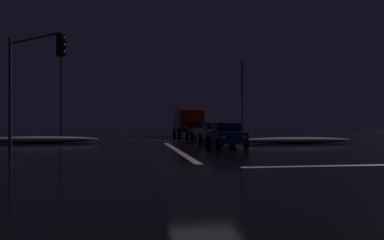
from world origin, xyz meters
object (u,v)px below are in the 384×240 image
(box_truck, at_px, (187,121))
(streetlamp_left_far, at_px, (61,86))
(sedan_white, at_px, (215,132))
(streetlamp_right_far, at_px, (242,91))
(traffic_signal_nw, at_px, (30,70))
(sedan_gray, at_px, (199,130))
(sedan_blue, at_px, (226,135))

(box_truck, relative_size, streetlamp_left_far, 0.87)
(sedan_white, relative_size, streetlamp_right_far, 0.49)
(sedan_white, height_order, streetlamp_right_far, streetlamp_right_far)
(traffic_signal_nw, relative_size, streetlamp_right_far, 0.72)
(sedan_gray, distance_m, traffic_signal_nw, 19.96)
(box_truck, bearing_deg, sedan_blue, -90.26)
(sedan_blue, bearing_deg, sedan_gray, 88.84)
(streetlamp_right_far, bearing_deg, traffic_signal_nw, -128.46)
(traffic_signal_nw, xyz_separation_m, streetlamp_left_far, (-2.09, 22.59, 1.05))
(streetlamp_right_far, relative_size, streetlamp_left_far, 0.93)
(traffic_signal_nw, relative_size, streetlamp_left_far, 0.67)
(sedan_blue, relative_size, sedan_gray, 1.00)
(box_truck, bearing_deg, sedan_gray, -88.68)
(sedan_white, height_order, streetlamp_left_far, streetlamp_left_far)
(box_truck, distance_m, streetlamp_right_far, 7.23)
(streetlamp_left_far, bearing_deg, sedan_gray, -26.36)
(sedan_gray, distance_m, box_truck, 6.99)
(sedan_white, height_order, traffic_signal_nw, traffic_signal_nw)
(box_truck, xyz_separation_m, traffic_signal_nw, (-11.56, -22.68, 2.69))
(sedan_blue, xyz_separation_m, streetlamp_right_far, (6.48, 19.01, 4.28))
(sedan_white, bearing_deg, box_truck, 91.33)
(streetlamp_right_far, bearing_deg, sedan_gray, -132.31)
(box_truck, distance_m, traffic_signal_nw, 25.60)
(sedan_white, relative_size, sedan_gray, 1.00)
(sedan_white, distance_m, sedan_gray, 6.68)
(sedan_white, relative_size, streetlamp_left_far, 0.46)
(sedan_gray, relative_size, streetlamp_left_far, 0.46)
(sedan_white, bearing_deg, streetlamp_left_far, 135.94)
(sedan_white, height_order, box_truck, box_truck)
(sedan_blue, relative_size, sedan_white, 1.00)
(sedan_gray, xyz_separation_m, streetlamp_left_far, (-13.81, 6.84, 4.64))
(sedan_blue, distance_m, streetlamp_left_far, 23.81)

